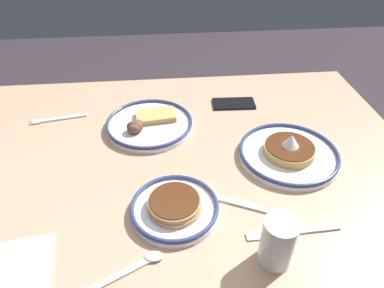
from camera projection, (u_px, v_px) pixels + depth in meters
The scene contains 11 objects.
dining_table at pixel (172, 178), 1.01m from camera, with size 1.39×0.96×0.74m.
plate_near_main at pixel (289, 152), 0.96m from camera, with size 0.28×0.28×0.08m.
plate_center_pancakes at pixel (149, 124), 1.07m from camera, with size 0.27×0.27×0.05m.
plate_far_companion at pixel (176, 207), 0.80m from camera, with size 0.21×0.21×0.04m.
drinking_glass at pixel (277, 244), 0.68m from camera, with size 0.07×0.07×0.11m.
cell_phone at pixel (234, 104), 1.19m from camera, with size 0.14×0.07×0.01m, color black.
paper_napkin at pixel (13, 268), 0.69m from camera, with size 0.15×0.14×0.00m, color white.
fork_near at pixel (58, 119), 1.11m from camera, with size 0.18×0.05×0.01m.
fork_far at pixel (252, 207), 0.82m from camera, with size 0.19×0.10×0.01m.
butter_knife at pixel (294, 232), 0.76m from camera, with size 0.22×0.03×0.01m.
tea_spoon at pixel (131, 269), 0.69m from camera, with size 0.18×0.10×0.01m.
Camera 1 is at (0.01, 0.74, 1.36)m, focal length 32.12 mm.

